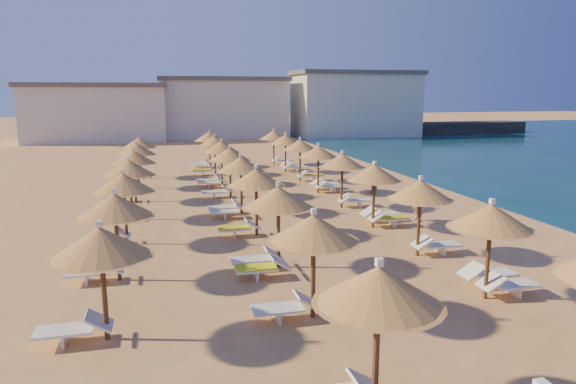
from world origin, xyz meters
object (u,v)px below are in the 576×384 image
object	(u,v)px
parasol_row_east	(357,167)
parasol_row_west	(248,171)
beachgoer_a	(419,201)
beachgoer_c	(374,177)
jetty	(422,129)

from	to	relation	value
parasol_row_east	parasol_row_west	distance (m)	4.89
parasol_row_west	beachgoer_a	distance (m)	7.50
parasol_row_east	beachgoer_c	distance (m)	5.84
beachgoer_c	beachgoer_a	distance (m)	6.28
parasol_row_west	beachgoer_a	xyz separation A→B (m)	(7.24, -1.38, -1.36)
parasol_row_east	beachgoer_a	xyz separation A→B (m)	(2.35, -1.38, -1.36)
jetty	parasol_row_west	size ratio (longest dim) A/B	0.81
beachgoer_a	jetty	bearing A→B (deg)	129.75
jetty	parasol_row_west	distance (m)	50.66
parasol_row_west	beachgoer_a	bearing A→B (deg)	-10.79
parasol_row_east	beachgoer_c	world-z (taller)	parasol_row_east
jetty	beachgoer_c	world-z (taller)	beachgoer_c
jetty	parasol_row_west	xyz separation A→B (m)	(-30.04, -40.77, 1.49)
jetty	beachgoer_a	xyz separation A→B (m)	(-22.80, -42.15, 0.13)
jetty	beachgoer_c	xyz separation A→B (m)	(-22.23, -35.90, 0.15)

